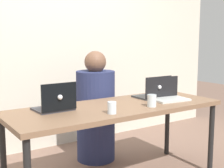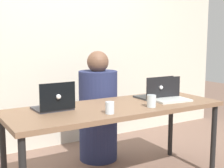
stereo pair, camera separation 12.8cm
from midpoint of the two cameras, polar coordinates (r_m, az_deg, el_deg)
The scene contains 8 objects.
back_wall at distance 3.79m, azimuth -11.43°, elevation 6.89°, with size 4.92×0.10×2.42m, color beige.
desk at distance 2.71m, azimuth -0.53°, elevation -5.23°, with size 1.89×0.70×0.72m.
person_at_center at distance 3.33m, azimuth -4.11°, elevation -5.16°, with size 0.42×0.42×1.17m.
laptop_back_right at distance 3.05m, azimuth 6.39°, elevation -1.66°, with size 0.32×0.25×0.22m.
laptop_front_right at distance 2.97m, azimuth 8.98°, elevation -1.99°, with size 0.35×0.26×0.21m.
laptop_back_left at distance 2.54m, azimuth -11.79°, elevation -3.73°, with size 0.30×0.28×0.23m.
water_glass_right at distance 2.66m, azimuth 5.92°, elevation -3.20°, with size 0.08×0.08×0.10m.
water_glass_left at distance 2.40m, azimuth -1.55°, elevation -4.51°, with size 0.07×0.07×0.09m.
Camera 1 is at (-1.49, -2.17, 1.29)m, focal length 50.00 mm.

